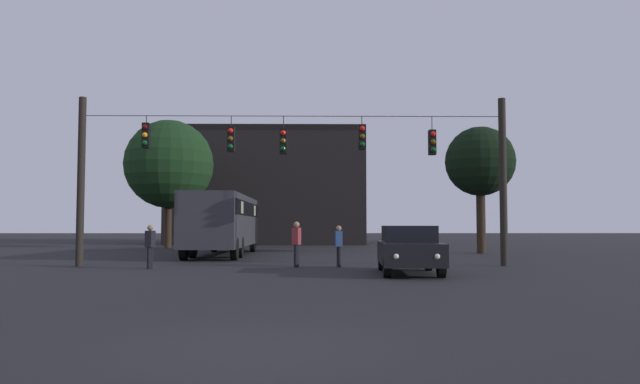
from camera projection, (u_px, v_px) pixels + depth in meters
ground_plane at (298, 254)px, 31.85m from camera, size 168.00×168.00×0.00m
overhead_signal_span at (292, 167)px, 22.62m from camera, size 16.26×0.44×6.39m
city_bus at (224, 219)px, 30.46m from camera, size 2.56×11.00×3.00m
car_near_right at (409, 249)px, 18.98m from camera, size 2.05×4.42×1.52m
pedestrian_crossing_left at (339, 244)px, 22.03m from camera, size 0.27×0.38×1.52m
pedestrian_crossing_center at (296, 241)px, 21.91m from camera, size 0.34×0.42×1.67m
pedestrian_crossing_right at (150, 244)px, 21.07m from camera, size 0.30×0.40×1.55m
corner_building at (270, 189)px, 52.54m from camera, size 15.78×12.98×9.39m
tree_left_silhouette at (480, 162)px, 32.80m from camera, size 3.81×3.81×6.95m
tree_behind_building at (169, 164)px, 40.59m from camera, size 6.00×6.00×8.69m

